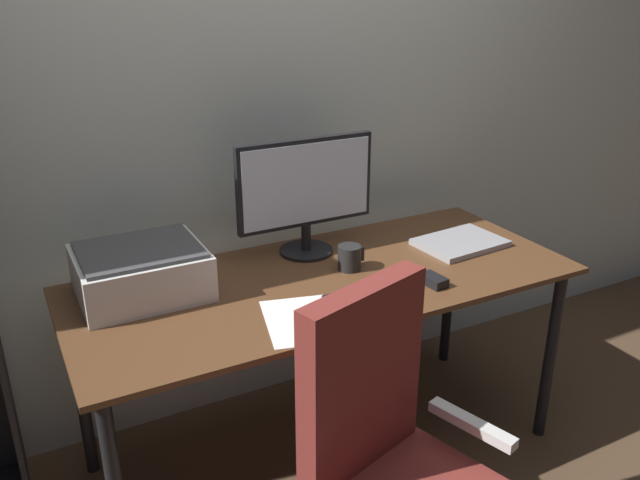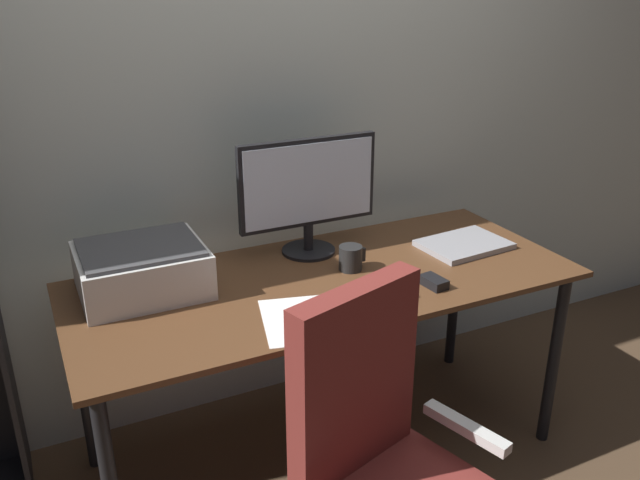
{
  "view_description": "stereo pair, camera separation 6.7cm",
  "coord_description": "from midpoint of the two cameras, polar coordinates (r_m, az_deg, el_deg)",
  "views": [
    {
      "loc": [
        -0.96,
        -1.8,
        1.71
      ],
      "look_at": [
        -0.04,
        -0.03,
        0.9
      ],
      "focal_mm": 36.8,
      "sensor_mm": 36.0,
      "label": 1
    },
    {
      "loc": [
        -0.9,
        -1.83,
        1.71
      ],
      "look_at": [
        -0.04,
        -0.03,
        0.9
      ],
      "focal_mm": 36.8,
      "sensor_mm": 36.0,
      "label": 2
    }
  ],
  "objects": [
    {
      "name": "ground_plane",
      "position": [
        2.66,
        1.17,
        -17.8
      ],
      "size": [
        12.0,
        12.0,
        0.0
      ],
      "primitive_type": "plane",
      "color": "#4C3826"
    },
    {
      "name": "back_wall",
      "position": [
        2.56,
        -4.19,
        12.9
      ],
      "size": [
        6.4,
        0.1,
        2.6
      ],
      "primitive_type": "cube",
      "color": "beige",
      "rests_on": "ground"
    },
    {
      "name": "desk",
      "position": [
        2.29,
        1.3,
        -5.0
      ],
      "size": [
        1.74,
        0.74,
        0.74
      ],
      "color": "#56351E",
      "rests_on": "ground"
    },
    {
      "name": "monitor",
      "position": [
        2.37,
        -0.22,
        4.44
      ],
      "size": [
        0.53,
        0.2,
        0.43
      ],
      "color": "black",
      "rests_on": "desk"
    },
    {
      "name": "keyboard",
      "position": [
        2.12,
        5.14,
        -4.95
      ],
      "size": [
        0.29,
        0.12,
        0.02
      ],
      "primitive_type": "cube",
      "rotation": [
        0.0,
        0.0,
        -0.04
      ],
      "color": "black",
      "rests_on": "desk"
    },
    {
      "name": "mouse",
      "position": [
        2.23,
        10.7,
        -3.62
      ],
      "size": [
        0.07,
        0.1,
        0.03
      ],
      "primitive_type": "cube",
      "rotation": [
        0.0,
        0.0,
        0.11
      ],
      "color": "black",
      "rests_on": "desk"
    },
    {
      "name": "coffee_mug",
      "position": [
        2.31,
        3.51,
        -1.57
      ],
      "size": [
        0.1,
        0.08,
        0.09
      ],
      "color": "black",
      "rests_on": "desk"
    },
    {
      "name": "laptop",
      "position": [
        2.57,
        13.14,
        -0.39
      ],
      "size": [
        0.34,
        0.25,
        0.02
      ],
      "primitive_type": "cube",
      "rotation": [
        0.0,
        0.0,
        0.08
      ],
      "color": "#99999E",
      "rests_on": "desk"
    },
    {
      "name": "printer",
      "position": [
        2.2,
        -14.39,
        -2.45
      ],
      "size": [
        0.4,
        0.34,
        0.16
      ],
      "color": "silver",
      "rests_on": "desk"
    },
    {
      "name": "paper_sheet",
      "position": [
        1.99,
        -0.97,
        -6.97
      ],
      "size": [
        0.28,
        0.34,
        0.0
      ],
      "primitive_type": "cube",
      "rotation": [
        0.0,
        0.0,
        -0.25
      ],
      "color": "white",
      "rests_on": "desk"
    }
  ]
}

